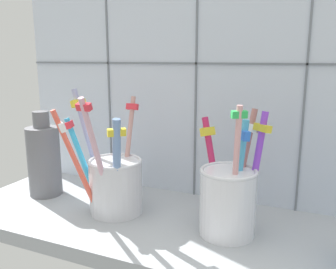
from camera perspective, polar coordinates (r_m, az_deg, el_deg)
counter_slab at (r=51.14cm, az=-0.00°, el=-14.85°), size 64.00×22.00×2.00cm
tile_wall_back at (r=56.76cm, az=4.93°, el=10.39°), size 64.00×2.20×45.00cm
toothbrush_cup_left at (r=52.41cm, az=-8.73°, el=-7.46°), size 12.59×13.36×17.78cm
toothbrush_cup_right at (r=46.39cm, az=9.78°, el=-9.86°), size 9.79×8.30×16.99cm
ceramic_vase at (r=61.61cm, az=-19.36°, el=-3.77°), size 5.28×5.28×13.95cm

